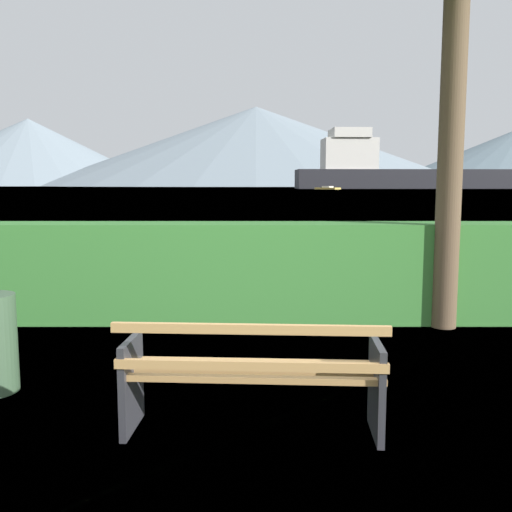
{
  "coord_description": "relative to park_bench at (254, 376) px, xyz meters",
  "views": [
    {
      "loc": [
        0.02,
        -4.01,
        1.78
      ],
      "look_at": [
        0.0,
        4.12,
        0.76
      ],
      "focal_mm": 40.42,
      "sensor_mm": 36.0,
      "label": 1
    }
  ],
  "objects": [
    {
      "name": "cargo_ship_large",
      "position": [
        60.97,
        214.95,
        5.74
      ],
      "size": [
        108.8,
        19.4,
        22.07
      ],
      "color": "#232328",
      "rests_on": "water_surface"
    },
    {
      "name": "sailboat_mid",
      "position": [
        23.25,
        183.52,
        -0.04
      ],
      "size": [
        7.99,
        8.36,
        1.07
      ],
      "color": "gold",
      "rests_on": "water_surface"
    },
    {
      "name": "distant_hills",
      "position": [
        28.96,
        555.27,
        33.24
      ],
      "size": [
        757.31,
        404.34,
        72.58
      ],
      "color": "gray",
      "rests_on": "ground_plane"
    },
    {
      "name": "ground_plane",
      "position": [
        0.0,
        0.06,
        -0.43
      ],
      "size": [
        1400.0,
        1400.0,
        0.0
      ],
      "primitive_type": "plane",
      "color": "olive"
    },
    {
      "name": "water_surface",
      "position": [
        0.0,
        307.81,
        -0.43
      ],
      "size": [
        620.0,
        620.0,
        0.0
      ],
      "primitive_type": "plane",
      "color": "slate",
      "rests_on": "ground_plane"
    },
    {
      "name": "hedge_row",
      "position": [
        0.0,
        3.5,
        0.21
      ],
      "size": [
        13.27,
        0.77,
        1.28
      ],
      "primitive_type": "cube",
      "color": "#387A33",
      "rests_on": "ground_plane"
    },
    {
      "name": "park_bench",
      "position": [
        0.0,
        0.0,
        0.0
      ],
      "size": [
        1.88,
        0.67,
        0.87
      ],
      "color": "tan",
      "rests_on": "ground_plane"
    }
  ]
}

